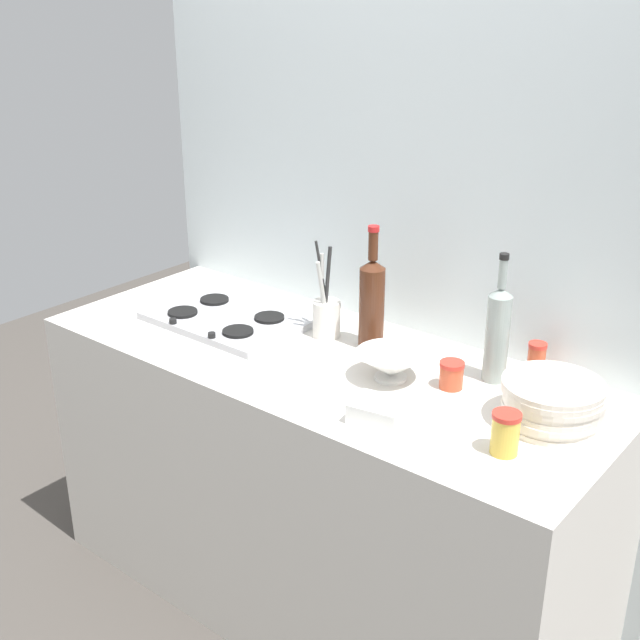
# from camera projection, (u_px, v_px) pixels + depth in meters

# --- Properties ---
(ground_plane) EXTENTS (6.00, 6.00, 0.00)m
(ground_plane) POSITION_uv_depth(u_px,v_px,m) (320.00, 595.00, 2.81)
(ground_plane) COLOR #47423D
(ground_plane) RESTS_ON ground
(counter_block) EXTENTS (1.80, 0.70, 0.90)m
(counter_block) POSITION_uv_depth(u_px,v_px,m) (320.00, 484.00, 2.64)
(counter_block) COLOR silver
(counter_block) RESTS_ON ground
(backsplash_panel) EXTENTS (1.90, 0.06, 2.19)m
(backsplash_panel) POSITION_uv_depth(u_px,v_px,m) (394.00, 264.00, 2.66)
(backsplash_panel) COLOR silver
(backsplash_panel) RESTS_ON ground
(stovetop_hob) EXTENTS (0.51, 0.32, 0.04)m
(stovetop_hob) POSITION_uv_depth(u_px,v_px,m) (226.00, 319.00, 2.70)
(stovetop_hob) COLOR #B2B2B7
(stovetop_hob) RESTS_ON counter_block
(plate_stack) EXTENTS (0.26, 0.27, 0.11)m
(plate_stack) POSITION_uv_depth(u_px,v_px,m) (552.00, 403.00, 2.08)
(plate_stack) COLOR silver
(plate_stack) RESTS_ON counter_block
(wine_bottle_leftmost) EXTENTS (0.07, 0.07, 0.37)m
(wine_bottle_leftmost) POSITION_uv_depth(u_px,v_px,m) (497.00, 332.00, 2.27)
(wine_bottle_leftmost) COLOR gray
(wine_bottle_leftmost) RESTS_ON counter_block
(wine_bottle_mid_left) EXTENTS (0.08, 0.08, 0.38)m
(wine_bottle_mid_left) POSITION_uv_depth(u_px,v_px,m) (372.00, 301.00, 2.48)
(wine_bottle_mid_left) COLOR #472314
(wine_bottle_mid_left) RESTS_ON counter_block
(mixing_bowl) EXTENTS (0.20, 0.20, 0.08)m
(mixing_bowl) POSITION_uv_depth(u_px,v_px,m) (391.00, 364.00, 2.31)
(mixing_bowl) COLOR white
(mixing_bowl) RESTS_ON counter_block
(butter_dish) EXTENTS (0.15, 0.13, 0.05)m
(butter_dish) POSITION_uv_depth(u_px,v_px,m) (378.00, 412.00, 2.10)
(butter_dish) COLOR white
(butter_dish) RESTS_ON counter_block
(utensil_crock) EXTENTS (0.09, 0.09, 0.31)m
(utensil_crock) POSITION_uv_depth(u_px,v_px,m) (326.00, 315.00, 2.58)
(utensil_crock) COLOR silver
(utensil_crock) RESTS_ON counter_block
(condiment_jar_front) EXTENTS (0.05, 0.05, 0.11)m
(condiment_jar_front) POSITION_uv_depth(u_px,v_px,m) (536.00, 360.00, 2.32)
(condiment_jar_front) COLOR #C64C2D
(condiment_jar_front) RESTS_ON counter_block
(condiment_jar_rear) EXTENTS (0.07, 0.07, 0.08)m
(condiment_jar_rear) POSITION_uv_depth(u_px,v_px,m) (451.00, 375.00, 2.27)
(condiment_jar_rear) COLOR #C64C2D
(condiment_jar_rear) RESTS_ON counter_block
(condiment_jar_spare) EXTENTS (0.07, 0.07, 0.11)m
(condiment_jar_spare) POSITION_uv_depth(u_px,v_px,m) (505.00, 433.00, 1.95)
(condiment_jar_spare) COLOR gold
(condiment_jar_spare) RESTS_ON counter_block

